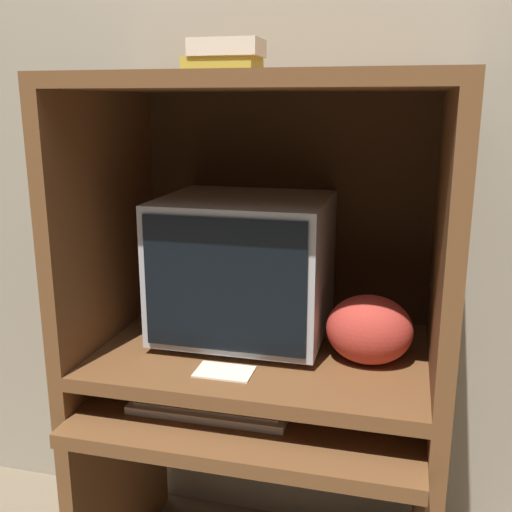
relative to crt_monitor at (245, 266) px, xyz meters
name	(u,v)px	position (x,y,z in m)	size (l,w,h in m)	color
wall_back	(292,134)	(0.07, 0.28, 0.34)	(6.00, 0.06, 2.60)	gray
desk_base	(259,472)	(0.07, -0.12, -0.55)	(0.93, 0.66, 0.65)	brown
desk_monitor_shelf	(264,357)	(0.07, -0.07, -0.23)	(0.93, 0.59, 0.11)	brown
hutch_upper	(267,177)	(0.07, -0.04, 0.25)	(0.93, 0.59, 0.70)	brown
crt_monitor	(245,266)	(0.00, 0.00, 0.00)	(0.44, 0.40, 0.39)	#B2B2B7
keyboard	(211,405)	(-0.03, -0.23, -0.30)	(0.40, 0.15, 0.03)	beige
mouse	(316,414)	(0.24, -0.21, -0.30)	(0.07, 0.05, 0.03)	black
snack_bag	(369,330)	(0.35, -0.09, -0.11)	(0.21, 0.16, 0.18)	#BC382D
book_stack	(225,57)	(-0.02, -0.09, 0.54)	(0.18, 0.13, 0.08)	gold
paper_card	(224,372)	(0.01, -0.24, -0.20)	(0.14, 0.09, 0.00)	beige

